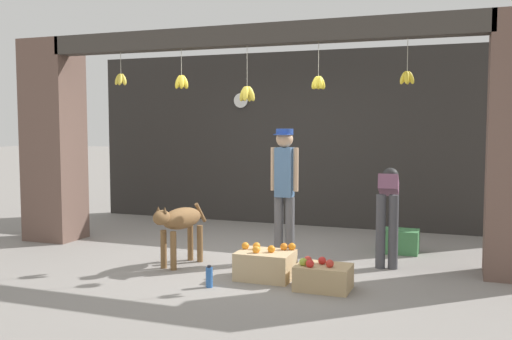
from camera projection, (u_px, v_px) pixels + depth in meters
name	position (u px, v px, depth m)	size (l,w,h in m)	color
ground_plane	(245.00, 261.00, 6.85)	(60.00, 60.00, 0.00)	gray
shop_back_wall	(304.00, 139.00, 9.21)	(7.34, 0.12, 2.81)	#2D2B28
shop_pillar_left	(54.00, 141.00, 8.06)	(0.70, 0.60, 2.81)	brown
storefront_awning	(248.00, 38.00, 6.76)	(5.44, 0.25, 0.90)	#3D3833
dog	(180.00, 223.00, 6.58)	(0.38, 0.89, 0.73)	brown
shopkeeper	(284.00, 185.00, 6.75)	(0.34, 0.26, 1.58)	#56565B
worker_stooping	(388.00, 202.00, 6.66)	(0.28, 0.84, 1.10)	#424247
fruit_crate_oranges	(265.00, 264.00, 6.04)	(0.58, 0.44, 0.37)	tan
fruit_crate_apples	(323.00, 277.00, 5.65)	(0.54, 0.39, 0.32)	tan
produce_box_green	(401.00, 241.00, 7.27)	(0.44, 0.34, 0.30)	#42844C
water_bottle	(209.00, 277.00, 5.73)	(0.07, 0.07, 0.22)	#2D60AD
wall_clock	(241.00, 100.00, 9.46)	(0.26, 0.03, 0.26)	black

